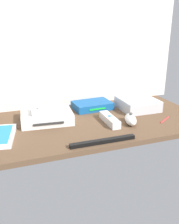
{
  "coord_description": "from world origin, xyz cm",
  "views": [
    {
      "loc": [
        -33.41,
        -92.77,
        39.45
      ],
      "look_at": [
        0.0,
        0.0,
        4.0
      ],
      "focal_mm": 39.81,
      "sensor_mm": 36.0,
      "label": 1
    }
  ],
  "objects_px": {
    "stylus_pen": "(165,119)",
    "network_router": "(92,105)",
    "remote_classic_pad": "(49,110)",
    "remote_nunchuk": "(131,119)",
    "sensor_bar": "(103,141)",
    "game_console": "(47,117)",
    "mini_computer": "(138,104)",
    "remote_wand": "(110,120)"
  },
  "relations": [
    {
      "from": "mini_computer",
      "to": "stylus_pen",
      "type": "distance_m",
      "value": 0.17
    },
    {
      "from": "remote_wand",
      "to": "remote_nunchuk",
      "type": "height_order",
      "value": "remote_nunchuk"
    },
    {
      "from": "remote_classic_pad",
      "to": "remote_nunchuk",
      "type": "bearing_deg",
      "value": -20.28
    },
    {
      "from": "remote_wand",
      "to": "remote_nunchuk",
      "type": "bearing_deg",
      "value": -25.35
    },
    {
      "from": "game_console",
      "to": "remote_wand",
      "type": "bearing_deg",
      "value": -18.68
    },
    {
      "from": "remote_wand",
      "to": "remote_classic_pad",
      "type": "bearing_deg",
      "value": 159.22
    },
    {
      "from": "remote_classic_pad",
      "to": "network_router",
      "type": "bearing_deg",
      "value": 27.11
    },
    {
      "from": "network_router",
      "to": "sensor_bar",
      "type": "distance_m",
      "value": 0.37
    },
    {
      "from": "remote_nunchuk",
      "to": "stylus_pen",
      "type": "xyz_separation_m",
      "value": [
        0.16,
        -0.01,
        -0.02
      ]
    },
    {
      "from": "game_console",
      "to": "remote_classic_pad",
      "type": "height_order",
      "value": "remote_classic_pad"
    },
    {
      "from": "network_router",
      "to": "sensor_bar",
      "type": "bearing_deg",
      "value": -108.04
    },
    {
      "from": "mini_computer",
      "to": "remote_wand",
      "type": "distance_m",
      "value": 0.23
    },
    {
      "from": "remote_nunchuk",
      "to": "sensor_bar",
      "type": "height_order",
      "value": "remote_nunchuk"
    },
    {
      "from": "remote_classic_pad",
      "to": "stylus_pen",
      "type": "relative_size",
      "value": 1.65
    },
    {
      "from": "game_console",
      "to": "sensor_bar",
      "type": "relative_size",
      "value": 0.93
    },
    {
      "from": "network_router",
      "to": "stylus_pen",
      "type": "distance_m",
      "value": 0.35
    },
    {
      "from": "stylus_pen",
      "to": "network_router",
      "type": "bearing_deg",
      "value": 134.15
    },
    {
      "from": "mini_computer",
      "to": "sensor_bar",
      "type": "xyz_separation_m",
      "value": [
        -0.3,
        -0.28,
        -0.02
      ]
    },
    {
      "from": "remote_classic_pad",
      "to": "sensor_bar",
      "type": "xyz_separation_m",
      "value": [
        0.14,
        -0.26,
        -0.05
      ]
    },
    {
      "from": "remote_wand",
      "to": "remote_classic_pad",
      "type": "xyz_separation_m",
      "value": [
        -0.23,
        0.1,
        0.04
      ]
    },
    {
      "from": "game_console",
      "to": "remote_nunchuk",
      "type": "height_order",
      "value": "remote_nunchuk"
    },
    {
      "from": "remote_classic_pad",
      "to": "sensor_bar",
      "type": "distance_m",
      "value": 0.29
    },
    {
      "from": "mini_computer",
      "to": "remote_nunchuk",
      "type": "bearing_deg",
      "value": -128.19
    },
    {
      "from": "remote_classic_pad",
      "to": "stylus_pen",
      "type": "distance_m",
      "value": 0.5
    },
    {
      "from": "remote_nunchuk",
      "to": "game_console",
      "type": "bearing_deg",
      "value": 171.92
    },
    {
      "from": "sensor_bar",
      "to": "remote_wand",
      "type": "bearing_deg",
      "value": 59.39
    },
    {
      "from": "game_console",
      "to": "stylus_pen",
      "type": "relative_size",
      "value": 2.48
    },
    {
      "from": "sensor_bar",
      "to": "stylus_pen",
      "type": "relative_size",
      "value": 2.67
    },
    {
      "from": "game_console",
      "to": "network_router",
      "type": "bearing_deg",
      "value": 26.07
    },
    {
      "from": "mini_computer",
      "to": "network_router",
      "type": "height_order",
      "value": "mini_computer"
    },
    {
      "from": "mini_computer",
      "to": "network_router",
      "type": "bearing_deg",
      "value": 158.49
    },
    {
      "from": "sensor_bar",
      "to": "stylus_pen",
      "type": "distance_m",
      "value": 0.35
    },
    {
      "from": "remote_nunchuk",
      "to": "sensor_bar",
      "type": "relative_size",
      "value": 0.45
    },
    {
      "from": "remote_nunchuk",
      "to": "mini_computer",
      "type": "bearing_deg",
      "value": 68.27
    },
    {
      "from": "sensor_bar",
      "to": "stylus_pen",
      "type": "height_order",
      "value": "sensor_bar"
    },
    {
      "from": "network_router",
      "to": "remote_classic_pad",
      "type": "height_order",
      "value": "remote_classic_pad"
    },
    {
      "from": "game_console",
      "to": "stylus_pen",
      "type": "height_order",
      "value": "game_console"
    },
    {
      "from": "sensor_bar",
      "to": "mini_computer",
      "type": "bearing_deg",
      "value": 43.63
    },
    {
      "from": "game_console",
      "to": "stylus_pen",
      "type": "bearing_deg",
      "value": -12.95
    },
    {
      "from": "remote_nunchuk",
      "to": "remote_classic_pad",
      "type": "relative_size",
      "value": 0.73
    },
    {
      "from": "remote_wand",
      "to": "remote_nunchuk",
      "type": "relative_size",
      "value": 1.37
    },
    {
      "from": "mini_computer",
      "to": "remote_nunchuk",
      "type": "xyz_separation_m",
      "value": [
        -0.12,
        -0.16,
        -0.01
      ]
    }
  ]
}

